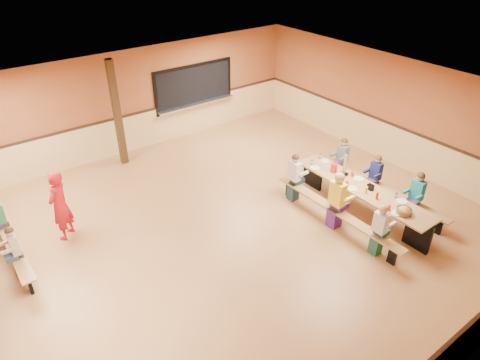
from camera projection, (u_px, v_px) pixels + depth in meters
ground at (215, 236)px, 9.51m from camera, size 12.00×12.00×0.00m
room_envelope at (214, 211)px, 9.15m from camera, size 12.04×10.04×3.02m
kitchen_pass_through at (194, 88)px, 13.45m from camera, size 2.78×0.28×1.38m
structural_post at (117, 114)px, 11.63m from camera, size 0.18×0.18×3.00m
cafeteria_table_main at (361, 195)px, 9.98m from camera, size 1.91×3.70×0.74m
seated_child_white_left at (379, 230)px, 8.74m from camera, size 0.36×0.29×1.19m
seated_adult_yellow at (336, 201)px, 9.49m from camera, size 0.45×0.37×1.38m
seated_child_grey_left at (294, 178)px, 10.46m from camera, size 0.39×0.32×1.25m
seated_child_teal_right at (416, 197)px, 9.75m from camera, size 0.38×0.31×1.24m
seated_child_navy_right at (375, 177)px, 10.54m from camera, size 0.35×0.29×1.18m
seated_child_char_right at (342, 160)px, 11.27m from camera, size 0.37×0.30×1.21m
seated_child_green_sec at (2, 220)px, 9.05m from camera, size 0.36×0.29×1.19m
seated_child_tan_sec at (17, 252)px, 8.21m from camera, size 0.34×0.28×1.14m
standing_woman at (60, 205)px, 9.11m from camera, size 0.70×0.70×1.63m
punch_pitcher at (334, 168)px, 10.41m from camera, size 0.16×0.16×0.22m
chip_bowl at (404, 211)px, 8.95m from camera, size 0.32×0.32×0.15m
napkin_dispenser at (370, 187)px, 9.75m from camera, size 0.10×0.14×0.13m
condiment_mustard at (366, 190)px, 9.61m from camera, size 0.06×0.06×0.17m
condiment_ketchup at (377, 196)px, 9.41m from camera, size 0.06×0.06×0.17m
table_paddle at (344, 170)px, 10.27m from camera, size 0.16×0.16×0.56m
place_settings at (363, 185)px, 9.83m from camera, size 0.65×3.30×0.11m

